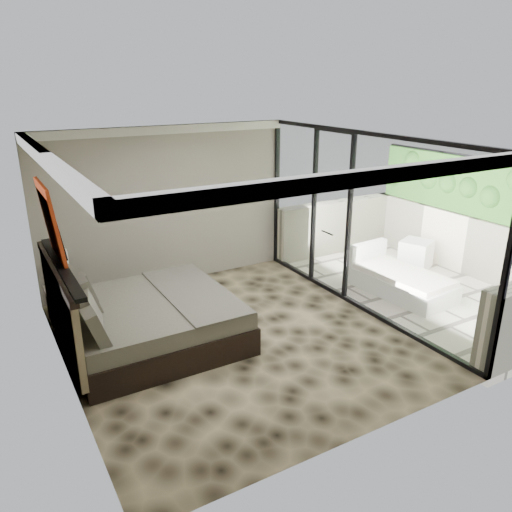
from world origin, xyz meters
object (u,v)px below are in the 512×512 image
nightstand (64,305)px  table_lamp (58,265)px  ottoman (416,254)px  bed (144,319)px  lounger (399,280)px

nightstand → table_lamp: size_ratio=0.81×
nightstand → ottoman: bearing=-16.9°
bed → ottoman: bed is taller
bed → ottoman: (5.60, 0.29, -0.11)m
bed → nightstand: 1.62m
table_lamp → ottoman: (6.45, -1.09, -0.63)m
nightstand → table_lamp: table_lamp is taller
table_lamp → ottoman: table_lamp is taller
nightstand → ottoman: 6.53m
nightstand → lounger: size_ratio=0.26×
bed → nightstand: (-0.84, 1.38, -0.14)m
bed → table_lamp: bed is taller
table_lamp → bed: bearing=-58.5°
nightstand → table_lamp: bearing=179.4°
lounger → ottoman: bearing=27.5°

